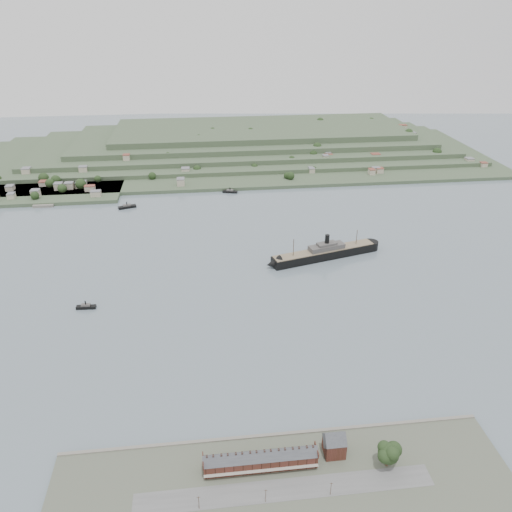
{
  "coord_description": "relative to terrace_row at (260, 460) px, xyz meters",
  "views": [
    {
      "loc": [
        -31.95,
        -335.11,
        204.87
      ],
      "look_at": [
        11.28,
        30.0,
        14.85
      ],
      "focal_mm": 35.0,
      "sensor_mm": 36.0,
      "label": 1
    }
  ],
  "objects": [
    {
      "name": "ground",
      "position": [
        10.0,
        168.02,
        -6.84
      ],
      "size": [
        1400.0,
        1400.0,
        0.0
      ],
      "primitive_type": "plane",
      "color": "slate",
      "rests_on": "ground"
    },
    {
      "name": "ferry_west",
      "position": [
        -102.62,
        357.52,
        -5.1
      ],
      "size": [
        20.02,
        10.97,
        7.24
      ],
      "color": "black",
      "rests_on": "ground"
    },
    {
      "name": "ferry_east",
      "position": [
        13.32,
        393.02,
        -5.27
      ],
      "size": [
        18.02,
        9.04,
        6.51
      ],
      "color": "black",
      "rests_on": "ground"
    },
    {
      "name": "near_shore",
      "position": [
        10.0,
        -18.73,
        -5.83
      ],
      "size": [
        220.0,
        80.0,
        2.6
      ],
      "color": "#4C5142",
      "rests_on": "ground"
    },
    {
      "name": "gabled_building",
      "position": [
        37.5,
        4.02,
        1.34
      ],
      "size": [
        10.4,
        10.18,
        14.09
      ],
      "color": "#432218",
      "rests_on": "ground"
    },
    {
      "name": "terrace_row",
      "position": [
        0.0,
        0.0,
        0.0
      ],
      "size": [
        55.6,
        9.8,
        11.07
      ],
      "color": "#432218",
      "rests_on": "ground"
    },
    {
      "name": "fig_tree",
      "position": [
        61.75,
        -6.67,
        3.89
      ],
      "size": [
        12.82,
        11.11,
        14.31
      ],
      "color": "#45311F",
      "rests_on": "ground"
    },
    {
      "name": "far_peninsula",
      "position": [
        37.91,
        561.12,
        5.04
      ],
      "size": [
        760.0,
        309.0,
        30.0
      ],
      "color": "#34452E",
      "rests_on": "ground"
    },
    {
      "name": "tugboat",
      "position": [
        -110.76,
        156.98,
        -5.27
      ],
      "size": [
        14.51,
        4.55,
        6.45
      ],
      "color": "black",
      "rests_on": "ground"
    },
    {
      "name": "steamship",
      "position": [
        81.53,
        215.12,
        -1.94
      ],
      "size": [
        108.58,
        39.74,
        26.53
      ],
      "color": "black",
      "rests_on": "ground"
    }
  ]
}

